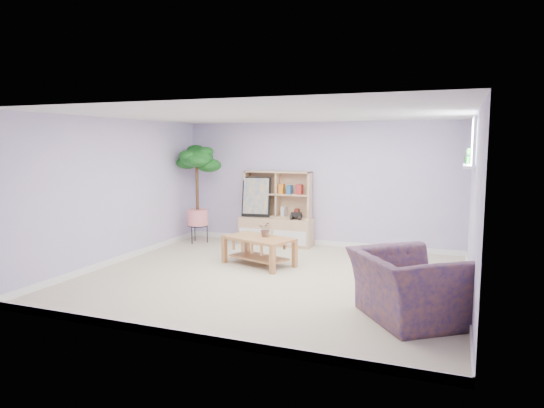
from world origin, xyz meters
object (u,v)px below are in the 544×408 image
(coffee_table, at_px, (259,251))
(armchair, at_px, (407,282))
(floor_tree, at_px, (197,194))
(storage_unit, at_px, (276,208))

(coffee_table, relative_size, armchair, 0.96)
(floor_tree, bearing_deg, storage_unit, 14.14)
(coffee_table, relative_size, floor_tree, 0.58)
(coffee_table, bearing_deg, storage_unit, 120.56)
(floor_tree, distance_m, armchair, 5.28)
(coffee_table, distance_m, armchair, 3.04)
(armchair, bearing_deg, coffee_table, 20.00)
(storage_unit, height_order, coffee_table, storage_unit)
(coffee_table, height_order, floor_tree, floor_tree)
(coffee_table, xyz_separation_m, armchair, (2.52, -1.69, 0.21))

